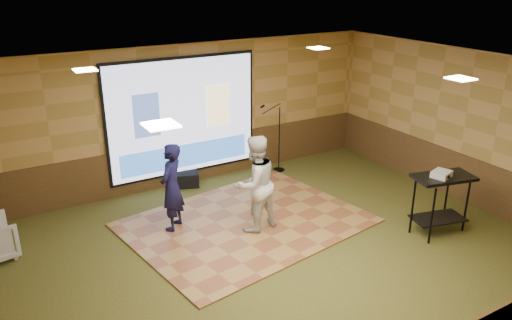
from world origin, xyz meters
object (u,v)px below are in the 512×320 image
projector_screen (184,118)px  duffel_bag (187,180)px  player_left (172,187)px  projector (442,174)px  mic_stand (277,151)px  dance_floor (246,222)px  player_right (255,184)px  av_table (442,192)px

projector_screen → duffel_bag: (-0.07, -0.19, -1.32)m
player_left → projector: player_left is taller
duffel_bag → projector_screen: bearing=68.3°
player_left → mic_stand: bearing=160.0°
dance_floor → player_right: bearing=-86.7°
projector_screen → player_right: (0.23, -2.59, -0.57)m
player_right → mic_stand: 2.89m
dance_floor → player_left: (-1.23, 0.47, 0.81)m
projector → mic_stand: (-0.83, 3.89, -0.64)m
dance_floor → mic_stand: size_ratio=2.52×
player_right → duffel_bag: size_ratio=3.53×
av_table → mic_stand: 4.00m
mic_stand → duffel_bag: 2.19m
player_left → duffel_bag: (0.94, 1.64, -0.67)m
player_right → duffel_bag: bearing=-92.6°
player_left → duffel_bag: 2.01m
projector_screen → player_left: bearing=-119.1°
av_table → projector: size_ratio=3.38×
player_left → mic_stand: 3.43m
dance_floor → player_right: size_ratio=2.36×
projector → duffel_bag: size_ratio=0.65×
player_left → projector: size_ratio=4.97×
mic_stand → duffel_bag: (-2.16, 0.22, -0.34)m
player_left → duffel_bag: bearing=-164.6°
projector_screen → dance_floor: size_ratio=0.81×
dance_floor → projector: bearing=-36.5°
player_right → av_table: bearing=138.7°
projector_screen → player_right: projector_screen is taller
player_right → av_table: size_ratio=1.61×
projector → duffel_bag: 5.18m
mic_stand → duffel_bag: size_ratio=3.30×
player_right → mic_stand: bearing=-140.1°
projector → mic_stand: size_ratio=0.20×
projector_screen → player_left: (-1.02, -1.83, -0.65)m
mic_stand → duffel_bag: mic_stand is taller
av_table → duffel_bag: size_ratio=2.19×
mic_stand → projector_screen: bearing=175.1°
projector_screen → av_table: size_ratio=3.06×
projector_screen → duffel_bag: 1.34m
av_table → mic_stand: bearing=103.3°
player_left → player_right: size_ratio=0.91×
player_left → av_table: (4.02, -2.46, -0.05)m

